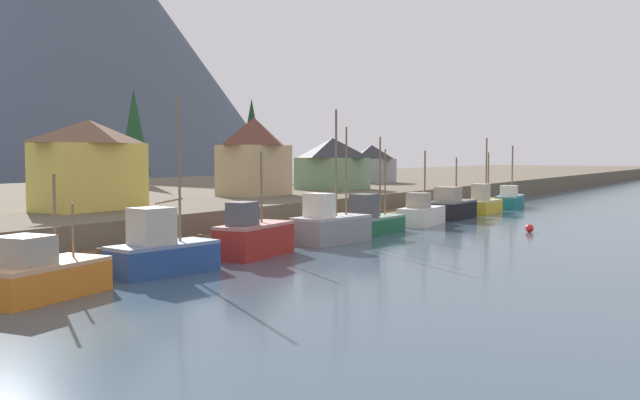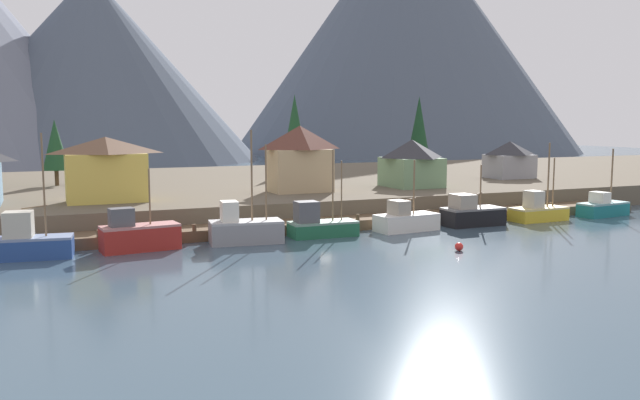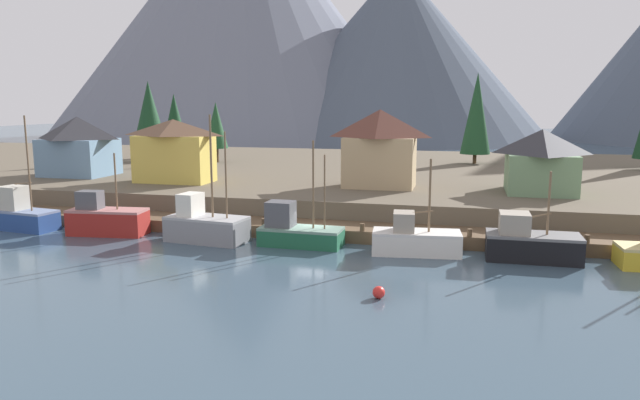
% 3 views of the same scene
% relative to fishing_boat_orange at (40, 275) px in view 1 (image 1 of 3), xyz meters
% --- Properties ---
extents(ground_plane, '(400.00, 400.00, 1.00)m').
position_rel_fishing_boat_orange_xyz_m(ground_plane, '(33.39, 22.00, -1.58)').
color(ground_plane, '#384C5B').
extents(dock, '(80.00, 4.00, 1.60)m').
position_rel_fishing_boat_orange_xyz_m(dock, '(33.39, 3.99, -0.58)').
color(dock, brown).
rests_on(dock, ground_plane).
extents(shoreline_bank, '(400.00, 56.00, 2.50)m').
position_rel_fishing_boat_orange_xyz_m(shoreline_bank, '(33.39, 34.00, 0.17)').
color(shoreline_bank, brown).
rests_on(shoreline_bank, ground_plane).
extents(mountain_east_peak, '(122.53, 122.53, 86.30)m').
position_rel_fishing_boat_orange_xyz_m(mountain_east_peak, '(130.45, 153.71, 42.07)').
color(mountain_east_peak, '#475160').
rests_on(mountain_east_peak, ground_plane).
extents(fishing_boat_orange, '(6.58, 3.64, 5.72)m').
position_rel_fishing_boat_orange_xyz_m(fishing_boat_orange, '(0.00, 0.00, 0.00)').
color(fishing_boat_orange, '#CC6B1E').
rests_on(fishing_boat_orange, ground_plane).
extents(fishing_boat_blue, '(6.52, 3.22, 9.71)m').
position_rel_fishing_boat_orange_xyz_m(fishing_boat_blue, '(8.01, 0.28, 0.22)').
color(fishing_boat_blue, navy).
rests_on(fishing_boat_blue, ground_plane).
extents(fishing_boat_red, '(6.49, 3.11, 6.74)m').
position_rel_fishing_boat_orange_xyz_m(fishing_boat_red, '(16.35, 0.30, 0.18)').
color(fishing_boat_red, maroon).
rests_on(fishing_boat_red, ground_plane).
extents(fishing_boat_grey, '(6.56, 3.61, 9.87)m').
position_rel_fishing_boat_orange_xyz_m(fishing_boat_grey, '(25.30, 0.06, 0.18)').
color(fishing_boat_grey, gray).
rests_on(fishing_boat_grey, ground_plane).
extents(fishing_boat_green, '(6.32, 2.74, 8.01)m').
position_rel_fishing_boat_orange_xyz_m(fishing_boat_green, '(32.63, 0.51, 0.04)').
color(fishing_boat_green, '#1E5B3D').
rests_on(fishing_boat_green, ground_plane).
extents(fishing_boat_white, '(6.51, 3.30, 6.87)m').
position_rel_fishing_boat_orange_xyz_m(fishing_boat_white, '(41.59, 0.19, -0.05)').
color(fishing_boat_white, silver).
rests_on(fishing_boat_white, ground_plane).
extents(fishing_boat_black, '(6.27, 2.87, 6.19)m').
position_rel_fishing_boat_orange_xyz_m(fishing_boat_black, '(49.43, 0.42, 0.12)').
color(fishing_boat_black, black).
rests_on(fishing_boat_black, ground_plane).
extents(fishing_boat_yellow, '(6.38, 2.99, 8.32)m').
position_rel_fishing_boat_orange_xyz_m(fishing_boat_yellow, '(57.97, 0.36, -0.04)').
color(fishing_boat_yellow, gold).
rests_on(fishing_boat_yellow, ground_plane).
extents(fishing_boat_teal, '(6.51, 3.17, 7.55)m').
position_rel_fishing_boat_orange_xyz_m(fishing_boat_teal, '(67.12, 0.28, -0.11)').
color(fishing_boat_teal, '#196B70').
rests_on(fishing_boat_teal, ground_plane).
extents(house_tan, '(7.16, 4.52, 7.61)m').
position_rel_fishing_boat_orange_xyz_m(house_tan, '(36.64, 15.73, 5.31)').
color(house_tan, tan).
rests_on(house_tan, shoreline_bank).
extents(house_grey, '(6.41, 4.98, 5.28)m').
position_rel_fishing_boat_orange_xyz_m(house_grey, '(71.18, 21.50, 4.12)').
color(house_grey, gray).
rests_on(house_grey, shoreline_bank).
extents(house_yellow, '(8.14, 4.30, 6.55)m').
position_rel_fishing_boat_orange_xyz_m(house_yellow, '(15.24, 14.37, 4.76)').
color(house_yellow, gold).
rests_on(house_yellow, shoreline_bank).
extents(house_green, '(6.30, 6.96, 5.87)m').
position_rel_fishing_boat_orange_xyz_m(house_green, '(51.60, 15.94, 4.42)').
color(house_green, '#6B8E66').
rests_on(house_green, shoreline_bank).
extents(conifer_near_left, '(4.06, 4.06, 12.28)m').
position_rel_fishing_boat_orange_xyz_m(conifer_near_left, '(45.94, 41.86, 8.22)').
color(conifer_near_left, '#4C3823').
rests_on(conifer_near_left, shoreline_bank).
extents(conifer_near_right, '(3.94, 3.94, 12.20)m').
position_rel_fishing_boat_orange_xyz_m(conifer_near_right, '(66.96, 39.38, 8.20)').
color(conifer_near_right, '#4C3823').
rests_on(conifer_near_right, shoreline_bank).
extents(channel_buoy, '(0.70, 0.70, 0.70)m').
position_rel_fishing_boat_orange_xyz_m(channel_buoy, '(40.55, -10.21, -0.73)').
color(channel_buoy, red).
rests_on(channel_buoy, ground_plane).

